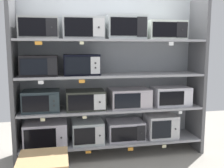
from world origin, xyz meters
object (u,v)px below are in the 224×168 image
microwave_7 (171,96)px  microwave_6 (129,98)px  microwave_9 (82,65)px  microwave_4 (41,101)px  microwave_5 (85,100)px  microwave_8 (40,66)px  microwave_1 (88,131)px  microwave_10 (39,28)px  microwave_2 (125,130)px  microwave_12 (125,28)px  microwave_13 (165,30)px  microwave_11 (83,28)px  microwave_3 (161,126)px  microwave_0 (46,133)px

microwave_7 → microwave_6: bearing=-180.0°
microwave_7 → microwave_9: microwave_9 is taller
microwave_4 → microwave_5: (0.59, -0.00, -0.01)m
microwave_8 → microwave_6: bearing=-0.0°
microwave_1 → microwave_4: microwave_4 is taller
microwave_9 → microwave_10: bearing=180.0°
microwave_2 → microwave_8: size_ratio=1.11×
microwave_12 → microwave_13: microwave_12 is taller
microwave_5 → microwave_8: 0.77m
microwave_9 → microwave_11: (0.03, 0.00, 0.49)m
microwave_3 → microwave_13: 1.41m
microwave_3 → microwave_4: size_ratio=0.92×
microwave_10 → microwave_12: size_ratio=0.95×
microwave_11 → microwave_9: bearing=-179.8°
microwave_1 → microwave_7: 1.33m
microwave_0 → microwave_8: 0.94m
microwave_0 → microwave_8: (-0.05, 0.00, 0.93)m
microwave_12 → microwave_9: bearing=-180.0°
microwave_3 → microwave_9: 1.50m
microwave_0 → microwave_2: bearing=0.0°
microwave_8 → microwave_12: microwave_12 is taller
microwave_5 → microwave_7: microwave_7 is taller
microwave_5 → microwave_7: bearing=0.0°
microwave_3 → microwave_6: (-0.50, 0.00, 0.45)m
microwave_0 → microwave_3: (1.68, 0.00, 0.00)m
microwave_5 → microwave_10: (-0.59, -0.00, 0.97)m
microwave_0 → microwave_7: 1.88m
microwave_7 → microwave_10: size_ratio=1.08×
microwave_5 → microwave_3: bearing=0.0°
microwave_9 → microwave_2: bearing=0.0°
microwave_1 → microwave_2: size_ratio=0.83×
microwave_5 → microwave_6: (0.64, 0.00, 0.00)m
microwave_6 → microwave_10: size_ratio=1.15×
microwave_6 → microwave_9: bearing=-180.0°
microwave_2 → microwave_3: 0.56m
microwave_5 → microwave_10: 1.14m
microwave_4 → microwave_2: bearing=-0.0°
microwave_1 → microwave_12: size_ratio=0.83×
microwave_3 → microwave_10: microwave_10 is taller
microwave_1 → microwave_13: bearing=-0.0°
microwave_2 → microwave_7: size_ratio=0.98×
microwave_2 → microwave_4: 1.27m
microwave_0 → microwave_1: size_ratio=1.32×
microwave_5 → microwave_8: size_ratio=1.11×
microwave_4 → microwave_10: microwave_10 is taller
microwave_3 → microwave_13: microwave_13 is taller
microwave_0 → microwave_6: microwave_6 is taller
microwave_2 → microwave_1: bearing=180.0°
microwave_9 → microwave_5: bearing=0.2°
microwave_12 → microwave_4: bearing=-180.0°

